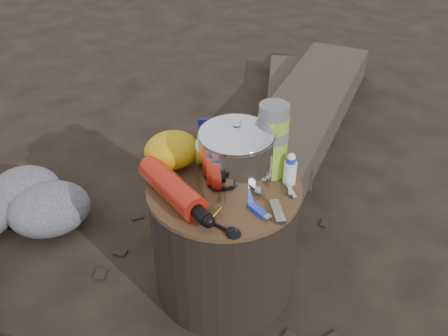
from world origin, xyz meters
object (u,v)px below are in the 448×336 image
object	(u,v)px
fuel_bottle	(173,188)
travel_mug	(252,138)
thermos	(272,140)
log_main	(291,136)
stump	(224,238)
camping_pot	(236,156)

from	to	relation	value
fuel_bottle	travel_mug	bearing A→B (deg)	8.60
thermos	travel_mug	xyz separation A→B (m)	(-0.02, 0.12, -0.06)
log_main	fuel_bottle	bearing A→B (deg)	-93.65
stump	travel_mug	bearing A→B (deg)	44.76
stump	fuel_bottle	bearing A→B (deg)	-174.29
log_main	thermos	distance (m)	0.89
fuel_bottle	travel_mug	world-z (taller)	travel_mug
camping_pot	stump	bearing A→B (deg)	159.80
fuel_bottle	thermos	xyz separation A→B (m)	(0.31, 0.04, 0.08)
thermos	travel_mug	world-z (taller)	thermos
thermos	travel_mug	size ratio (longest dim) A/B	1.95
camping_pot	fuel_bottle	bearing A→B (deg)	-178.78
fuel_bottle	thermos	world-z (taller)	thermos
fuel_bottle	thermos	distance (m)	0.32
thermos	log_main	bearing A→B (deg)	59.35
camping_pot	thermos	xyz separation A→B (m)	(0.12, 0.03, 0.01)
stump	travel_mug	size ratio (longest dim) A/B	3.90
stump	fuel_bottle	xyz separation A→B (m)	(-0.16, -0.02, 0.25)
fuel_bottle	travel_mug	size ratio (longest dim) A/B	2.69
fuel_bottle	travel_mug	distance (m)	0.33
log_main	thermos	world-z (taller)	thermos
camping_pot	thermos	world-z (taller)	thermos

